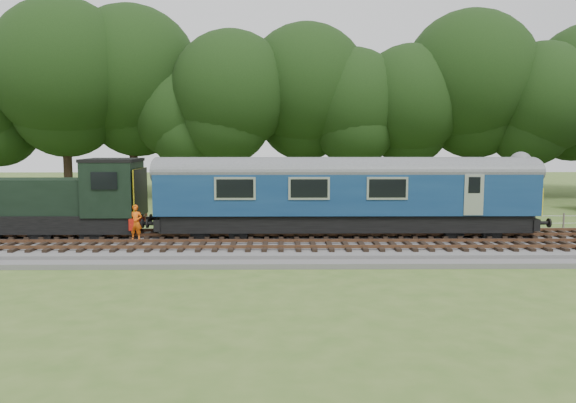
{
  "coord_description": "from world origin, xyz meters",
  "views": [
    {
      "loc": [
        -1.36,
        -25.62,
        5.0
      ],
      "look_at": [
        -1.08,
        1.4,
        2.0
      ],
      "focal_mm": 35.0,
      "sensor_mm": 36.0,
      "label": 1
    }
  ],
  "objects": [
    {
      "name": "shunter_loco",
      "position": [
        -12.25,
        1.4,
        1.97
      ],
      "size": [
        8.91,
        2.6,
        3.38
      ],
      "color": "black",
      "rests_on": "ground"
    },
    {
      "name": "tree_line",
      "position": [
        0.0,
        22.0,
        0.0
      ],
      "size": [
        70.0,
        8.0,
        18.0
      ],
      "primitive_type": null,
      "color": "black",
      "rests_on": "ground"
    },
    {
      "name": "track_south",
      "position": [
        0.0,
        -1.6,
        0.42
      ],
      "size": [
        67.2,
        2.4,
        0.21
      ],
      "color": "black",
      "rests_on": "ballast"
    },
    {
      "name": "fence",
      "position": [
        0.0,
        4.5,
        0.0
      ],
      "size": [
        64.0,
        0.12,
        1.0
      ],
      "primitive_type": null,
      "color": "#6B6054",
      "rests_on": "ground"
    },
    {
      "name": "ground",
      "position": [
        0.0,
        0.0,
        0.0
      ],
      "size": [
        120.0,
        120.0,
        0.0
      ],
      "primitive_type": "plane",
      "color": "#416123",
      "rests_on": "ground"
    },
    {
      "name": "worker",
      "position": [
        -8.17,
        0.19,
        1.18
      ],
      "size": [
        0.6,
        0.4,
        1.65
      ],
      "primitive_type": "imported",
      "rotation": [
        0.0,
        0.0,
        0.0
      ],
      "color": "#FD5D0D",
      "rests_on": "ballast"
    },
    {
      "name": "track_north",
      "position": [
        0.0,
        1.4,
        0.42
      ],
      "size": [
        67.2,
        2.4,
        0.21
      ],
      "color": "black",
      "rests_on": "ballast"
    },
    {
      "name": "ballast",
      "position": [
        0.0,
        0.0,
        0.17
      ],
      "size": [
        70.0,
        7.0,
        0.35
      ],
      "primitive_type": "cube",
      "color": "#4C4C4F",
      "rests_on": "ground"
    },
    {
      "name": "dmu_railcar",
      "position": [
        1.68,
        1.4,
        2.61
      ],
      "size": [
        18.05,
        2.86,
        3.88
      ],
      "color": "black",
      "rests_on": "ground"
    }
  ]
}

